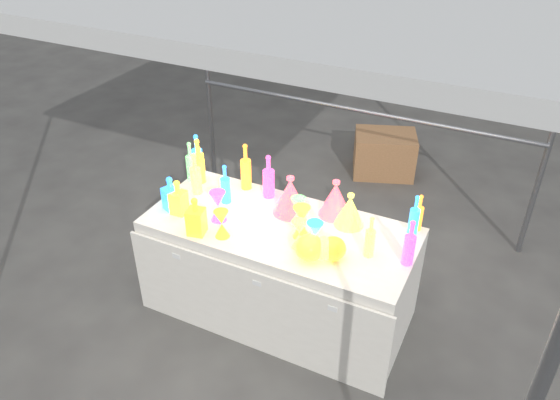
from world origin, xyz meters
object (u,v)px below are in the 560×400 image
at_px(decanter_0, 178,197).
at_px(lampshade_0, 290,195).
at_px(display_table, 279,270).
at_px(hourglass_0, 222,224).
at_px(globe_0, 309,249).
at_px(bottle_0, 198,159).
at_px(cardboard_box_closed, 384,154).

height_order(decanter_0, lampshade_0, lampshade_0).
xyz_separation_m(display_table, decanter_0, (-0.68, -0.16, 0.50)).
bearing_deg(hourglass_0, display_table, 42.92).
xyz_separation_m(decanter_0, lampshade_0, (0.68, 0.34, 0.01)).
bearing_deg(globe_0, lampshade_0, 128.43).
xyz_separation_m(display_table, hourglass_0, (-0.28, -0.26, 0.47)).
bearing_deg(bottle_0, decanter_0, -73.73).
relative_size(display_table, decanter_0, 7.27).
xyz_separation_m(cardboard_box_closed, lampshade_0, (-0.08, -2.10, 0.67)).
bearing_deg(hourglass_0, lampshade_0, 58.16).
bearing_deg(bottle_0, hourglass_0, -45.99).
bearing_deg(hourglass_0, decanter_0, 165.64).
bearing_deg(decanter_0, cardboard_box_closed, 71.04).
bearing_deg(hourglass_0, globe_0, 3.72).
relative_size(decanter_0, lampshade_0, 0.91).
xyz_separation_m(display_table, globe_0, (0.31, -0.22, 0.45)).
bearing_deg(display_table, cardboard_box_closed, 88.11).
distance_m(bottle_0, hourglass_0, 0.77).
distance_m(globe_0, lampshade_0, 0.52).
distance_m(display_table, cardboard_box_closed, 2.29).
xyz_separation_m(cardboard_box_closed, globe_0, (0.24, -2.50, 0.60)).
bearing_deg(display_table, globe_0, -35.49).
height_order(bottle_0, decanter_0, bottle_0).
bearing_deg(display_table, decanter_0, -167.03).
bearing_deg(bottle_0, lampshade_0, -7.99).
height_order(cardboard_box_closed, bottle_0, bottle_0).
bearing_deg(lampshade_0, bottle_0, -170.07).
distance_m(cardboard_box_closed, globe_0, 2.59).
distance_m(display_table, lampshade_0, 0.55).
height_order(hourglass_0, globe_0, hourglass_0).
distance_m(display_table, decanter_0, 0.86).
bearing_deg(decanter_0, lampshade_0, 24.80).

